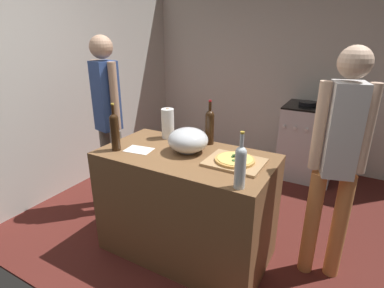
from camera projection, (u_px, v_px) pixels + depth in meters
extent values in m
cube|color=#511E19|center=(226.00, 204.00, 3.35)|extent=(4.16, 3.55, 0.02)
cube|color=beige|center=(275.00, 68.00, 4.13)|extent=(4.16, 0.10, 2.60)
cube|color=beige|center=(93.00, 72.00, 3.73)|extent=(0.10, 3.55, 2.60)
cube|color=brown|center=(186.00, 205.00, 2.49)|extent=(1.35, 0.72, 0.89)
cube|color=tan|center=(235.00, 162.00, 2.16)|extent=(0.40, 0.32, 0.02)
cylinder|color=tan|center=(235.00, 160.00, 2.16)|extent=(0.28, 0.28, 0.02)
cylinder|color=#EAC660|center=(235.00, 158.00, 2.15)|extent=(0.25, 0.25, 0.00)
cylinder|color=#335926|center=(237.00, 158.00, 2.15)|extent=(0.02, 0.02, 0.01)
cylinder|color=#335926|center=(235.00, 155.00, 2.19)|extent=(0.03, 0.03, 0.01)
cylinder|color=#335926|center=(236.00, 158.00, 2.14)|extent=(0.02, 0.02, 0.01)
cylinder|color=#335926|center=(233.00, 157.00, 2.17)|extent=(0.03, 0.03, 0.01)
cylinder|color=#335926|center=(235.00, 157.00, 2.17)|extent=(0.03, 0.03, 0.01)
cylinder|color=#335926|center=(234.00, 161.00, 2.11)|extent=(0.03, 0.03, 0.01)
cylinder|color=#B2B2B7|center=(188.00, 151.00, 2.38)|extent=(0.13, 0.13, 0.01)
ellipsoid|color=silver|center=(188.00, 140.00, 2.34)|extent=(0.31, 0.31, 0.19)
cylinder|color=white|center=(168.00, 124.00, 2.64)|extent=(0.11, 0.11, 0.26)
cylinder|color=#997551|center=(168.00, 123.00, 2.64)|extent=(0.03, 0.03, 0.26)
cylinder|color=silver|center=(240.00, 170.00, 1.80)|extent=(0.07, 0.07, 0.23)
sphere|color=silver|center=(241.00, 152.00, 1.76)|extent=(0.07, 0.07, 0.07)
cylinder|color=silver|center=(242.00, 141.00, 1.73)|extent=(0.02, 0.02, 0.09)
cylinder|color=gold|center=(242.00, 133.00, 1.72)|extent=(0.03, 0.03, 0.01)
cylinder|color=#331E0F|center=(210.00, 130.00, 2.50)|extent=(0.07, 0.07, 0.25)
sphere|color=#331E0F|center=(210.00, 115.00, 2.46)|extent=(0.07, 0.07, 0.07)
cylinder|color=#331E0F|center=(210.00, 107.00, 2.43)|extent=(0.02, 0.02, 0.09)
cylinder|color=maroon|center=(210.00, 101.00, 2.41)|extent=(0.03, 0.03, 0.01)
cylinder|color=#331E0F|center=(115.00, 134.00, 2.37)|extent=(0.07, 0.07, 0.26)
sphere|color=#331E0F|center=(114.00, 118.00, 2.32)|extent=(0.07, 0.07, 0.07)
cylinder|color=#331E0F|center=(113.00, 110.00, 2.30)|extent=(0.02, 0.02, 0.08)
cylinder|color=gold|center=(112.00, 104.00, 2.28)|extent=(0.03, 0.03, 0.01)
cube|color=white|center=(139.00, 150.00, 2.41)|extent=(0.23, 0.18, 0.00)
cube|color=#B7B7BC|center=(308.00, 143.00, 3.82)|extent=(0.64, 0.57, 0.91)
cube|color=black|center=(313.00, 107.00, 3.66)|extent=(0.64, 0.57, 0.02)
cylinder|color=silver|center=(284.00, 127.00, 3.61)|extent=(0.04, 0.02, 0.04)
cylinder|color=silver|center=(295.00, 128.00, 3.55)|extent=(0.04, 0.02, 0.04)
cylinder|color=silver|center=(306.00, 130.00, 3.49)|extent=(0.04, 0.02, 0.04)
cylinder|color=silver|center=(318.00, 132.00, 3.43)|extent=(0.04, 0.02, 0.04)
cylinder|color=silver|center=(330.00, 133.00, 3.37)|extent=(0.04, 0.02, 0.04)
cylinder|color=black|center=(308.00, 103.00, 3.69)|extent=(0.20, 0.20, 0.04)
cylinder|color=slate|center=(108.00, 166.00, 3.22)|extent=(0.11, 0.11, 0.87)
cylinder|color=slate|center=(119.00, 172.00, 3.09)|extent=(0.11, 0.11, 0.87)
cube|color=#334C8C|center=(106.00, 96.00, 2.88)|extent=(0.23, 0.24, 0.65)
cylinder|color=tan|center=(98.00, 93.00, 2.97)|extent=(0.08, 0.08, 0.62)
cylinder|color=tan|center=(114.00, 97.00, 2.79)|extent=(0.08, 0.08, 0.62)
sphere|color=tan|center=(101.00, 47.00, 2.73)|extent=(0.21, 0.21, 0.21)
cylinder|color=#D88C4C|center=(339.00, 227.00, 2.24)|extent=(0.11, 0.11, 0.85)
cylinder|color=#D88C4C|center=(312.00, 223.00, 2.28)|extent=(0.11, 0.11, 0.85)
cube|color=silver|center=(343.00, 130.00, 2.00)|extent=(0.25, 0.25, 0.64)
cylinder|color=beige|center=(367.00, 130.00, 1.96)|extent=(0.08, 0.08, 0.60)
cylinder|color=beige|center=(319.00, 127.00, 2.03)|extent=(0.08, 0.08, 0.60)
sphere|color=beige|center=(355.00, 62.00, 1.85)|extent=(0.21, 0.21, 0.21)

